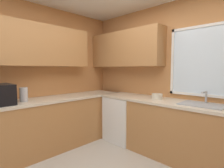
{
  "coord_description": "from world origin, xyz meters",
  "views": [
    {
      "loc": [
        1.27,
        -1.19,
        1.39
      ],
      "look_at": [
        -0.54,
        0.66,
        1.18
      ],
      "focal_mm": 27.88,
      "sensor_mm": 36.0,
      "label": 1
    }
  ],
  "objects_px": {
    "kettle": "(24,95)",
    "sink_assembly": "(202,104)",
    "bowl": "(157,96)",
    "dishwasher": "(124,119)"
  },
  "relations": [
    {
      "from": "sink_assembly",
      "to": "bowl",
      "type": "bearing_deg",
      "value": -179.44
    },
    {
      "from": "sink_assembly",
      "to": "kettle",
      "type": "bearing_deg",
      "value": -141.05
    },
    {
      "from": "sink_assembly",
      "to": "dishwasher",
      "type": "bearing_deg",
      "value": -178.5
    },
    {
      "from": "dishwasher",
      "to": "bowl",
      "type": "xyz_separation_m",
      "value": [
        0.71,
        0.03,
        0.52
      ]
    },
    {
      "from": "kettle",
      "to": "sink_assembly",
      "type": "relative_size",
      "value": 0.39
    },
    {
      "from": "kettle",
      "to": "bowl",
      "type": "distance_m",
      "value": 2.13
    },
    {
      "from": "dishwasher",
      "to": "kettle",
      "type": "relative_size",
      "value": 3.87
    },
    {
      "from": "kettle",
      "to": "bowl",
      "type": "xyz_separation_m",
      "value": [
        1.35,
        1.65,
        -0.06
      ]
    },
    {
      "from": "kettle",
      "to": "sink_assembly",
      "type": "distance_m",
      "value": 2.64
    },
    {
      "from": "dishwasher",
      "to": "sink_assembly",
      "type": "distance_m",
      "value": 1.49
    }
  ]
}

